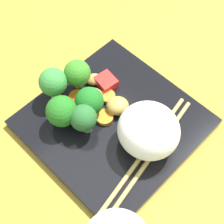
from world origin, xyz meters
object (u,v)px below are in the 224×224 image
carrot_slice_1 (105,117)px  chopstick_pair (145,157)px  square_plate (113,123)px  rice_mound (149,130)px  broccoli_floret_2 (79,72)px

carrot_slice_1 → chopstick_pair: bearing=179.4°
square_plate → rice_mound: 7.46cm
rice_mound → square_plate: bearing=11.1°
rice_mound → broccoli_floret_2: rice_mound is taller
square_plate → chopstick_pair: (-7.73, 0.81, 0.99)cm
square_plate → carrot_slice_1: (1.22, 0.72, 1.01)cm
broccoli_floret_2 → carrot_slice_1: size_ratio=2.28×
broccoli_floret_2 → chopstick_pair: (-15.99, 1.12, -3.57)cm
square_plate → broccoli_floret_2: broccoli_floret_2 is taller
carrot_slice_1 → chopstick_pair: (-8.95, 0.09, -0.01)cm
broccoli_floret_2 → square_plate: bearing=177.8°
carrot_slice_1 → rice_mound: bearing=-165.2°
rice_mound → carrot_slice_1: size_ratio=3.29×
rice_mound → broccoli_floret_2: bearing=3.5°
broccoli_floret_2 → carrot_slice_1: 7.96cm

